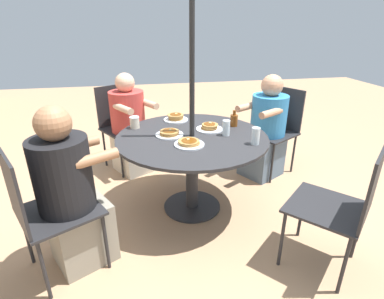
% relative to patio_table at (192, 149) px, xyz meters
% --- Properties ---
extents(ground_plane, '(12.00, 12.00, 0.00)m').
position_rel_patio_table_xyz_m(ground_plane, '(0.00, 0.00, -0.59)').
color(ground_plane, tan).
extents(patio_table, '(1.30, 1.30, 0.72)m').
position_rel_patio_table_xyz_m(patio_table, '(0.00, 0.00, 0.00)').
color(patio_table, '#28282B').
rests_on(patio_table, ground).
extents(umbrella_pole, '(0.04, 0.04, 2.21)m').
position_rel_patio_table_xyz_m(umbrella_pole, '(0.00, 0.00, 0.51)').
color(umbrella_pole, black).
rests_on(umbrella_pole, ground).
extents(patio_chair_north, '(0.67, 0.67, 0.95)m').
position_rel_patio_table_xyz_m(patio_chair_north, '(-0.93, -0.83, -0.05)').
color(patio_chair_north, '#232326').
rests_on(patio_chair_north, ground).
extents(patio_chair_east, '(0.65, 0.65, 0.95)m').
position_rel_patio_table_xyz_m(patio_chair_east, '(0.61, -1.08, -0.05)').
color(patio_chair_east, '#232326').
rests_on(patio_chair_east, ground).
extents(diner_east, '(0.56, 0.60, 1.12)m').
position_rel_patio_table_xyz_m(diner_east, '(0.52, -0.92, -0.09)').
color(diner_east, slate).
rests_on(diner_east, ground).
extents(patio_chair_south, '(0.65, 0.65, 0.95)m').
position_rel_patio_table_xyz_m(patio_chair_south, '(1.07, 0.63, -0.05)').
color(patio_chair_south, '#232326').
rests_on(patio_chair_south, ground).
extents(diner_south, '(0.61, 0.57, 1.12)m').
position_rel_patio_table_xyz_m(diner_south, '(0.91, 0.54, -0.09)').
color(diner_south, beige).
rests_on(diner_south, ground).
extents(patio_chair_west, '(0.65, 0.65, 0.95)m').
position_rel_patio_table_xyz_m(patio_chair_west, '(-0.61, 1.09, -0.05)').
color(patio_chair_west, '#232326').
rests_on(patio_chair_west, ground).
extents(diner_west, '(0.53, 0.57, 1.18)m').
position_rel_patio_table_xyz_m(diner_west, '(-0.52, 0.92, -0.06)').
color(diner_west, gray).
rests_on(diner_west, ground).
extents(pancake_plate_a, '(0.24, 0.24, 0.05)m').
position_rel_patio_table_xyz_m(pancake_plate_a, '(-0.20, 0.06, 0.14)').
color(pancake_plate_a, white).
rests_on(pancake_plate_a, patio_table).
extents(pancake_plate_b, '(0.24, 0.24, 0.07)m').
position_rel_patio_table_xyz_m(pancake_plate_b, '(0.12, -0.18, 0.15)').
color(pancake_plate_b, white).
rests_on(pancake_plate_b, patio_table).
extents(pancake_plate_c, '(0.24, 0.24, 0.06)m').
position_rel_patio_table_xyz_m(pancake_plate_c, '(0.04, 0.19, 0.15)').
color(pancake_plate_c, white).
rests_on(pancake_plate_c, patio_table).
extents(pancake_plate_d, '(0.24, 0.24, 0.07)m').
position_rel_patio_table_xyz_m(pancake_plate_d, '(0.45, 0.08, 0.15)').
color(pancake_plate_d, white).
rests_on(pancake_plate_d, patio_table).
extents(syrup_bottle, '(0.09, 0.07, 0.15)m').
position_rel_patio_table_xyz_m(syrup_bottle, '(0.18, -0.43, 0.18)').
color(syrup_bottle, brown).
rests_on(syrup_bottle, patio_table).
extents(coffee_cup, '(0.09, 0.09, 0.11)m').
position_rel_patio_table_xyz_m(coffee_cup, '(0.30, 0.48, 0.18)').
color(coffee_cup, beige).
rests_on(coffee_cup, patio_table).
extents(drinking_glass_a, '(0.06, 0.06, 0.13)m').
position_rel_patio_table_xyz_m(drinking_glass_a, '(-0.04, -0.29, 0.19)').
color(drinking_glass_a, silver).
rests_on(drinking_glass_a, patio_table).
extents(drinking_glass_b, '(0.07, 0.07, 0.14)m').
position_rel_patio_table_xyz_m(drinking_glass_b, '(-0.28, -0.46, 0.20)').
color(drinking_glass_b, silver).
rests_on(drinking_glass_b, patio_table).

